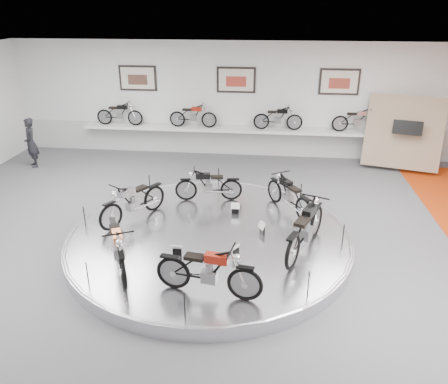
# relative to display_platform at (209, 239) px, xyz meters

# --- Properties ---
(floor) EXTENTS (16.00, 16.00, 0.00)m
(floor) POSITION_rel_display_platform_xyz_m (0.00, -0.30, -0.15)
(floor) COLOR #505052
(floor) RESTS_ON ground
(ceiling) EXTENTS (16.00, 16.00, 0.00)m
(ceiling) POSITION_rel_display_platform_xyz_m (0.00, -0.30, 3.85)
(ceiling) COLOR white
(ceiling) RESTS_ON wall_back
(wall_back) EXTENTS (16.00, 0.00, 16.00)m
(wall_back) POSITION_rel_display_platform_xyz_m (0.00, 6.70, 1.85)
(wall_back) COLOR white
(wall_back) RESTS_ON floor
(dado_band) EXTENTS (15.68, 0.04, 1.10)m
(dado_band) POSITION_rel_display_platform_xyz_m (0.00, 6.68, 0.40)
(dado_band) COLOR #BCBCBA
(dado_band) RESTS_ON floor
(display_platform) EXTENTS (6.40, 6.40, 0.30)m
(display_platform) POSITION_rel_display_platform_xyz_m (0.00, 0.00, 0.00)
(display_platform) COLOR silver
(display_platform) RESTS_ON floor
(platform_rim) EXTENTS (6.40, 6.40, 0.10)m
(platform_rim) POSITION_rel_display_platform_xyz_m (0.00, 0.00, 0.12)
(platform_rim) COLOR #B2B2BA
(platform_rim) RESTS_ON display_platform
(shelf) EXTENTS (11.00, 0.55, 0.10)m
(shelf) POSITION_rel_display_platform_xyz_m (0.00, 6.40, 0.85)
(shelf) COLOR silver
(shelf) RESTS_ON wall_back
(poster_left) EXTENTS (1.35, 0.06, 0.88)m
(poster_left) POSITION_rel_display_platform_xyz_m (-3.50, 6.66, 2.55)
(poster_left) COLOR beige
(poster_left) RESTS_ON wall_back
(poster_center) EXTENTS (1.35, 0.06, 0.88)m
(poster_center) POSITION_rel_display_platform_xyz_m (0.00, 6.66, 2.55)
(poster_center) COLOR beige
(poster_center) RESTS_ON wall_back
(poster_right) EXTENTS (1.35, 0.06, 0.88)m
(poster_right) POSITION_rel_display_platform_xyz_m (3.50, 6.66, 2.55)
(poster_right) COLOR beige
(poster_right) RESTS_ON wall_back
(display_panel) EXTENTS (2.56, 1.52, 2.30)m
(display_panel) POSITION_rel_display_platform_xyz_m (5.60, 5.80, 1.10)
(display_panel) COLOR gray
(display_panel) RESTS_ON floor
(shelf_bike_a) EXTENTS (1.22, 0.43, 0.73)m
(shelf_bike_a) POSITION_rel_display_platform_xyz_m (-4.20, 6.40, 1.27)
(shelf_bike_a) COLOR black
(shelf_bike_a) RESTS_ON shelf
(shelf_bike_b) EXTENTS (1.22, 0.43, 0.73)m
(shelf_bike_b) POSITION_rel_display_platform_xyz_m (-1.50, 6.40, 1.27)
(shelf_bike_b) COLOR maroon
(shelf_bike_b) RESTS_ON shelf
(shelf_bike_c) EXTENTS (1.22, 0.43, 0.73)m
(shelf_bike_c) POSITION_rel_display_platform_xyz_m (1.50, 6.40, 1.27)
(shelf_bike_c) COLOR black
(shelf_bike_c) RESTS_ON shelf
(shelf_bike_d) EXTENTS (1.22, 0.43, 0.73)m
(shelf_bike_d) POSITION_rel_display_platform_xyz_m (4.20, 6.40, 1.27)
(shelf_bike_d) COLOR #A8A8AD
(shelf_bike_d) RESTS_ON shelf
(bike_a) EXTENTS (1.34, 1.63, 0.93)m
(bike_a) POSITION_rel_display_platform_xyz_m (1.80, 1.37, 0.62)
(bike_a) COLOR black
(bike_a) RESTS_ON display_platform
(bike_b) EXTENTS (1.56, 0.73, 0.88)m
(bike_b) POSITION_rel_display_platform_xyz_m (-0.28, 1.83, 0.59)
(bike_b) COLOR black
(bike_b) RESTS_ON display_platform
(bike_c) EXTENTS (1.40, 1.75, 1.00)m
(bike_c) POSITION_rel_display_platform_xyz_m (-1.90, 0.49, 0.65)
(bike_c) COLOR #A8A8AD
(bike_c) RESTS_ON display_platform
(bike_d) EXTENTS (1.28, 1.79, 1.00)m
(bike_d) POSITION_rel_display_platform_xyz_m (-1.55, -1.59, 0.65)
(bike_d) COLOR #CA581D
(bike_d) RESTS_ON display_platform
(bike_e) EXTENTS (1.75, 0.84, 0.99)m
(bike_e) POSITION_rel_display_platform_xyz_m (0.32, -2.23, 0.64)
(bike_e) COLOR maroon
(bike_e) RESTS_ON display_platform
(bike_f) EXTENTS (1.31, 1.99, 1.10)m
(bike_f) POSITION_rel_display_platform_xyz_m (2.11, -0.53, 0.70)
(bike_f) COLOR black
(bike_f) RESTS_ON display_platform
(visitor) EXTENTS (0.70, 0.72, 1.66)m
(visitor) POSITION_rel_display_platform_xyz_m (-6.71, 4.59, 0.68)
(visitor) COLOR black
(visitor) RESTS_ON floor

